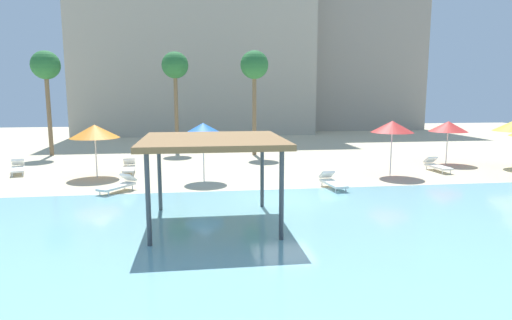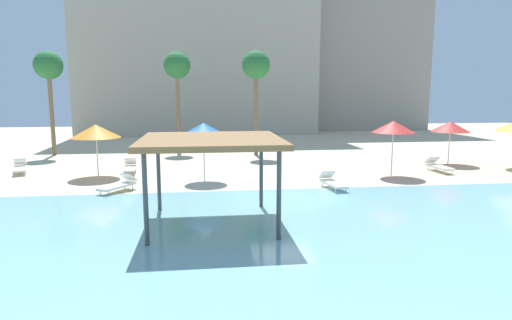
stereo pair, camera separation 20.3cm
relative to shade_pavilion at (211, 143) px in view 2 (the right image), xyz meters
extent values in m
plane|color=beige|center=(2.98, 3.13, -2.69)|extent=(80.00, 80.00, 0.00)
cube|color=#7AB7C1|center=(2.98, -2.12, -2.67)|extent=(44.00, 13.50, 0.04)
cylinder|color=#42474C|center=(-1.87, 1.87, -1.35)|extent=(0.14, 0.14, 2.68)
cylinder|color=#42474C|center=(1.87, 1.87, -1.35)|extent=(0.14, 0.14, 2.68)
cylinder|color=#42474C|center=(-1.87, -1.87, -1.35)|extent=(0.14, 0.14, 2.68)
cylinder|color=#42474C|center=(1.87, -1.87, -1.35)|extent=(0.14, 0.14, 2.68)
cube|color=olive|center=(0.00, 0.00, 0.08)|extent=(4.45, 4.45, 0.18)
cylinder|color=silver|center=(14.46, 10.38, -1.71)|extent=(0.06, 0.06, 1.96)
cone|color=red|center=(14.46, 10.38, -0.42)|extent=(2.25, 2.25, 0.62)
cylinder|color=silver|center=(9.44, 7.26, -1.56)|extent=(0.06, 0.06, 2.25)
cone|color=red|center=(9.44, 7.26, -0.14)|extent=(2.17, 2.17, 0.60)
cylinder|color=silver|center=(-5.64, 8.93, -1.68)|extent=(0.06, 0.06, 2.01)
cone|color=orange|center=(-5.64, 8.93, -0.34)|extent=(2.46, 2.46, 0.68)
cylinder|color=silver|center=(-0.21, 7.22, -1.54)|extent=(0.06, 0.06, 2.29)
cone|color=blue|center=(-0.21, 7.22, -0.13)|extent=(1.99, 1.99, 0.55)
cylinder|color=white|center=(-3.85, 8.87, -2.58)|extent=(0.05, 0.05, 0.22)
cylinder|color=white|center=(-4.33, 8.83, -2.58)|extent=(0.05, 0.05, 0.22)
cylinder|color=white|center=(-3.98, 10.31, -2.58)|extent=(0.05, 0.05, 0.22)
cylinder|color=white|center=(-4.46, 10.26, -2.58)|extent=(0.05, 0.05, 0.22)
cube|color=white|center=(-4.15, 9.57, -2.42)|extent=(0.76, 1.85, 0.10)
cube|color=white|center=(-4.22, 10.31, -2.14)|extent=(0.64, 0.56, 0.40)
cylinder|color=white|center=(5.82, 3.78, -2.58)|extent=(0.05, 0.05, 0.22)
cylinder|color=white|center=(5.34, 3.71, -2.58)|extent=(0.05, 0.05, 0.22)
cylinder|color=white|center=(5.63, 5.20, -2.58)|extent=(0.05, 0.05, 0.22)
cylinder|color=white|center=(5.16, 5.14, -2.58)|extent=(0.05, 0.05, 0.22)
cube|color=white|center=(5.49, 4.46, -2.42)|extent=(0.83, 1.86, 0.10)
cube|color=white|center=(5.39, 5.19, -2.14)|extent=(0.66, 0.58, 0.40)
cylinder|color=white|center=(-4.20, 4.38, -2.58)|extent=(0.05, 0.05, 0.22)
cylinder|color=white|center=(-4.60, 4.64, -2.58)|extent=(0.05, 0.05, 0.22)
cylinder|color=white|center=(-3.40, 5.58, -2.58)|extent=(0.05, 0.05, 0.22)
cylinder|color=white|center=(-3.80, 5.84, -2.58)|extent=(0.05, 0.05, 0.22)
cube|color=white|center=(-4.00, 5.11, -2.42)|extent=(1.50, 1.83, 0.10)
cube|color=white|center=(-3.59, 5.73, -2.14)|extent=(0.78, 0.76, 0.40)
cylinder|color=white|center=(12.82, 7.25, -2.58)|extent=(0.05, 0.05, 0.22)
cylinder|color=white|center=(12.35, 7.21, -2.58)|extent=(0.05, 0.05, 0.22)
cylinder|color=white|center=(12.73, 8.68, -2.58)|extent=(0.05, 0.05, 0.22)
cylinder|color=white|center=(12.25, 8.65, -2.58)|extent=(0.05, 0.05, 0.22)
cube|color=white|center=(12.54, 7.95, -2.42)|extent=(0.72, 1.84, 0.10)
cube|color=white|center=(12.48, 8.69, -2.14)|extent=(0.63, 0.55, 0.40)
cylinder|color=white|center=(-9.49, 9.62, -2.58)|extent=(0.05, 0.05, 0.22)
cylinder|color=white|center=(-9.95, 9.46, -2.58)|extent=(0.05, 0.05, 0.22)
cylinder|color=white|center=(-9.96, 10.98, -2.58)|extent=(0.05, 0.05, 0.22)
cylinder|color=white|center=(-10.42, 10.82, -2.58)|extent=(0.05, 0.05, 0.22)
cube|color=white|center=(-9.95, 10.22, -2.42)|extent=(1.16, 1.90, 0.10)
cube|color=white|center=(-10.20, 10.92, -2.14)|extent=(0.73, 0.68, 0.40)
cylinder|color=brown|center=(3.40, 15.65, 0.20)|extent=(0.28, 0.28, 5.78)
sphere|color=#286B33|center=(3.40, 15.65, 3.44)|extent=(1.90, 1.90, 1.90)
cylinder|color=brown|center=(-10.45, 17.31, 0.19)|extent=(0.28, 0.28, 5.75)
sphere|color=#286B33|center=(-10.45, 17.31, 3.41)|extent=(1.90, 1.90, 1.90)
cylinder|color=brown|center=(-1.98, 18.22, 0.25)|extent=(0.28, 0.28, 5.87)
sphere|color=#286B33|center=(-1.98, 18.22, 3.53)|extent=(1.90, 1.90, 1.90)
cube|color=#B2A893|center=(-0.55, 34.56, 7.88)|extent=(23.99, 11.09, 21.14)
cube|color=#9E9384|center=(15.84, 38.10, 7.67)|extent=(19.24, 10.30, 20.72)
camera|label=1|loc=(-0.48, -13.77, 1.60)|focal=30.34mm
camera|label=2|loc=(-0.28, -13.80, 1.60)|focal=30.34mm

